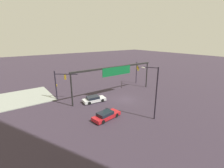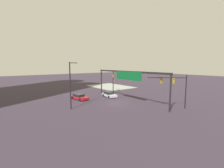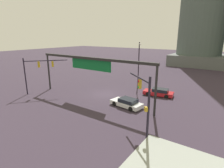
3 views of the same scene
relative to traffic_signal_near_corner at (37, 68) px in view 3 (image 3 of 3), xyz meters
name	(u,v)px [view 3 (image 3 of 3)]	position (x,y,z in m)	size (l,w,h in m)	color
ground_plane	(105,94)	(9.27, 6.02, -4.29)	(207.94, 207.94, 0.00)	#352A38
traffic_signal_near_corner	(37,68)	(0.00, 0.00, 0.00)	(4.56, 5.34, 6.02)	black
traffic_signal_opposite_side	(145,97)	(19.94, -1.83, -0.43)	(3.72, 3.39, 6.03)	black
streetlamp_curved_arm	(139,61)	(11.05, 14.65, 0.51)	(1.47, 2.31, 8.28)	black
overhead_sign_gantry	(91,64)	(9.21, 2.70, 1.14)	(20.51, 0.43, 6.49)	black
sedan_car_approaching	(127,103)	(15.11, 3.25, -3.71)	(4.68, 2.40, 1.21)	silver
sedan_car_waiting_far	(159,92)	(16.99, 10.32, -3.71)	(4.93, 2.48, 1.21)	red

